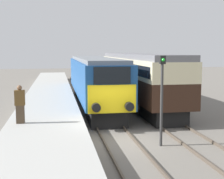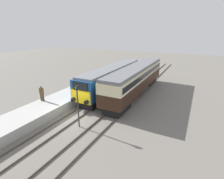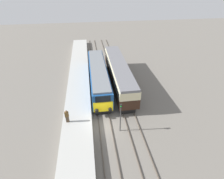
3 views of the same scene
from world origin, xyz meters
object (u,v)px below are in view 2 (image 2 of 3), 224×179
(person_on_platform, at_px, (42,94))
(signal_post, at_px, (78,103))
(locomotive, at_px, (113,77))
(passenger_carriage, at_px, (136,78))

(person_on_platform, relative_size, signal_post, 0.43)
(locomotive, bearing_deg, signal_post, -80.71)
(person_on_platform, bearing_deg, signal_post, -13.27)
(person_on_platform, bearing_deg, passenger_carriage, 49.93)
(locomotive, xyz_separation_m, person_on_platform, (-4.39, -8.96, -0.28))
(signal_post, bearing_deg, locomotive, 99.29)
(locomotive, distance_m, person_on_platform, 9.98)
(locomotive, bearing_deg, person_on_platform, -116.11)
(passenger_carriage, distance_m, person_on_platform, 12.11)
(locomotive, height_order, person_on_platform, locomotive)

